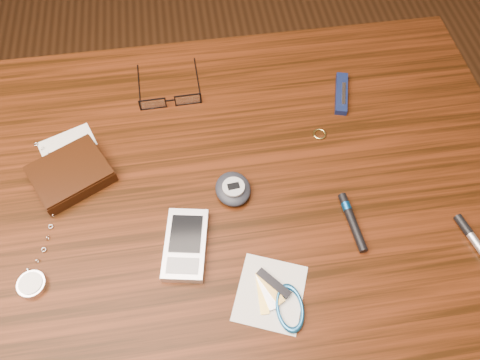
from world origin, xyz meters
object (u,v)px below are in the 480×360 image
Objects in this scene: eyeglasses at (170,99)px; pda_phone at (186,244)px; desk at (225,217)px; pocket_watch at (33,278)px; pocket_knife at (341,93)px; notepad_keys at (280,300)px; pedometer at (233,189)px; wallet_and_card at (71,173)px.

eyeglasses is 0.29m from pda_phone.
pocket_watch reaches higher than desk.
pocket_knife is at bearing 40.05° from pda_phone.
pocket_knife is at bearing 62.96° from notepad_keys.
pedometer is 0.19m from notepad_keys.
pedometer is 0.54× the size of notepad_keys.
wallet_and_card is at bearing 166.72° from desk.
eyeglasses is at bearing 175.09° from pocket_knife.
desk is 7.74× the size of notepad_keys.
pocket_watch is 2.29× the size of pda_phone.
eyeglasses is (-0.07, 0.19, 0.11)m from desk.
pocket_knife reaches higher than notepad_keys.
desk is 10.39× the size of pocket_knife.
wallet_and_card is at bearing 139.70° from notepad_keys.
wallet_and_card is at bearing 139.12° from pda_phone.
desk is at bearing 53.69° from pda_phone.
desk is 8.56× the size of eyeglasses.
pedometer is at bearing -66.92° from eyeglasses.
desk is 0.31m from pocket_knife.
pda_phone is 0.12m from pedometer.
pedometer is (0.09, -0.20, 0.00)m from eyeglasses.
pda_phone is 0.40m from pocket_knife.
notepad_keys is at bearing -77.58° from pedometer.
eyeglasses is (0.17, 0.14, -0.00)m from wallet_and_card.
desk is at bearing 146.00° from pedometer.
pda_phone is at bearing -89.35° from eyeglasses.
pda_phone reaches higher than notepad_keys.
pocket_watch is (-0.22, -0.30, -0.01)m from eyeglasses.
wallet_and_card reaches higher than pocket_watch.
notepad_keys is (0.30, -0.25, -0.01)m from wallet_and_card.
wallet_and_card is 1.49× the size of pda_phone.
pedometer is at bearing -14.63° from wallet_and_card.
pedometer reaches higher than pocket_watch.
notepad_keys is at bearing -74.15° from desk.
pedometer is at bearing 18.62° from pocket_watch.
desk is 14.38× the size of pedometer.
pedometer is 0.28m from pocket_knife.
pocket_watch is 4.01× the size of pedometer.
pda_phone reaches higher than pocket_watch.
wallet_and_card is 2.62× the size of pedometer.
desk is 0.27m from wallet_and_card.
pocket_knife is at bearing 27.72° from pocket_watch.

